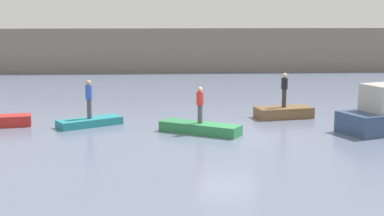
{
  "coord_description": "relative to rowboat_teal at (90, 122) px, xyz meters",
  "views": [
    {
      "loc": [
        -2.82,
        -24.4,
        5.52
      ],
      "look_at": [
        -1.4,
        2.38,
        0.84
      ],
      "focal_mm": 53.68,
      "sensor_mm": 36.0,
      "label": 1
    }
  ],
  "objects": [
    {
      "name": "rowboat_teal",
      "position": [
        0.0,
        0.0,
        0.0
      ],
      "size": [
        3.13,
        2.45,
        0.37
      ],
      "primitive_type": "cube",
      "rotation": [
        0.0,
        0.0,
        0.55
      ],
      "color": "teal",
      "rests_on": "ground_plane"
    },
    {
      "name": "embankment_wall",
      "position": [
        6.26,
        23.11,
        1.73
      ],
      "size": [
        80.0,
        1.2,
        3.82
      ],
      "primitive_type": "cube",
      "color": "gray",
      "rests_on": "ground_plane"
    },
    {
      "name": "rowboat_brown",
      "position": [
        9.62,
        1.59,
        0.09
      ],
      "size": [
        3.04,
        1.82,
        0.55
      ],
      "primitive_type": "cube",
      "rotation": [
        0.0,
        0.0,
        0.21
      ],
      "color": "brown",
      "rests_on": "ground_plane"
    },
    {
      "name": "person_blue_shirt",
      "position": [
        0.0,
        0.0,
        1.21
      ],
      "size": [
        0.32,
        0.32,
        1.83
      ],
      "color": "#4C4C56",
      "rests_on": "rowboat_teal"
    },
    {
      "name": "person_red_shirt",
      "position": [
        5.12,
        -1.87,
        1.19
      ],
      "size": [
        0.32,
        0.32,
        1.63
      ],
      "color": "#4C4C56",
      "rests_on": "rowboat_green"
    },
    {
      "name": "rowboat_green",
      "position": [
        5.12,
        -1.87,
        0.05
      ],
      "size": [
        3.7,
        2.75,
        0.47
      ],
      "primitive_type": "cube",
      "rotation": [
        0.0,
        0.0,
        -0.54
      ],
      "color": "#2D7F47",
      "rests_on": "ground_plane"
    },
    {
      "name": "person_dark_shirt",
      "position": [
        9.62,
        1.59,
        1.35
      ],
      "size": [
        0.32,
        0.32,
        1.75
      ],
      "color": "#38332D",
      "rests_on": "rowboat_brown"
    },
    {
      "name": "ground_plane",
      "position": [
        6.26,
        -2.46,
        -0.18
      ],
      "size": [
        120.0,
        120.0,
        0.0
      ],
      "primitive_type": "plane",
      "color": "slate"
    }
  ]
}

